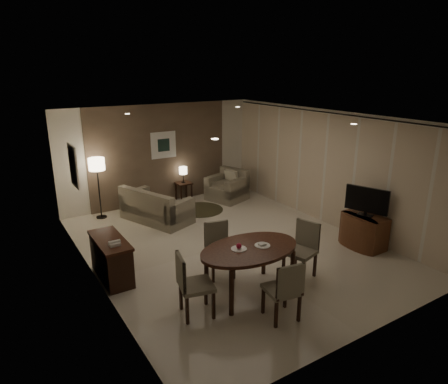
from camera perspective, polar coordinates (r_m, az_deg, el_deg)
room_shell at (r=8.38m, az=-0.73°, el=1.65°), size 5.50×7.00×2.70m
taupe_accent at (r=11.05m, az=-9.11°, el=5.34°), size 3.96×0.03×2.70m
curtain_wall at (r=9.73m, az=14.17°, el=3.18°), size 0.08×6.70×2.58m
curtain_rod at (r=9.50m, az=14.77°, el=10.91°), size 0.03×6.80×0.03m
art_back_frame at (r=11.02m, az=-8.64°, el=6.65°), size 0.72×0.03×0.72m
art_back_canvas at (r=11.01m, az=-8.61°, el=6.64°), size 0.34×0.01×0.34m
art_left_frame at (r=8.03m, az=-20.73°, el=3.49°), size 0.03×0.60×0.80m
art_left_canvas at (r=8.03m, az=-20.63°, el=3.50°), size 0.01×0.46×0.64m
downlight_nl at (r=5.54m, az=-1.31°, el=7.58°), size 0.10×0.10×0.01m
downlight_nr at (r=7.35m, az=18.04°, el=9.21°), size 0.10×0.10×0.01m
downlight_fl at (r=8.79m, az=-13.63°, el=10.80°), size 0.10×0.10×0.01m
downlight_fr at (r=10.04m, az=1.97°, el=12.05°), size 0.10×0.10×0.01m
console_desk at (r=7.46m, az=-15.80°, el=-9.16°), size 0.48×1.20×0.75m
telephone at (r=7.02m, az=-15.37°, el=-7.03°), size 0.20×0.14×0.09m
tv_cabinet at (r=8.89m, az=19.37°, el=-5.25°), size 0.48×0.90×0.70m
flat_tv at (r=8.65m, az=19.73°, el=-1.18°), size 0.36×0.85×0.60m
dining_table at (r=6.75m, az=3.63°, el=-11.11°), size 1.75×1.09×0.82m
chair_near at (r=6.15m, az=8.23°, el=-13.50°), size 0.54×0.54×0.98m
chair_far at (r=7.21m, az=-0.57°, el=-8.42°), size 0.56×0.56×0.97m
chair_left at (r=6.17m, az=-3.95°, el=-13.07°), size 0.59×0.59×1.01m
chair_right at (r=7.28m, az=10.82°, el=-8.32°), size 0.61×0.61×1.01m
plate_a at (r=6.50m, az=2.14°, el=-8.12°), size 0.26×0.26×0.02m
plate_b at (r=6.64m, az=5.51°, el=-7.62°), size 0.26×0.26×0.02m
fruit_apple at (r=6.48m, az=2.14°, el=-7.70°), size 0.09×0.09×0.09m
napkin at (r=6.63m, az=5.51°, el=-7.44°), size 0.12×0.08×0.03m
round_rug at (r=10.62m, az=-3.41°, el=-2.52°), size 1.21×1.21×0.01m
sofa at (r=9.90m, az=-9.61°, el=-1.76°), size 1.95×1.45×0.83m
armchair at (r=11.29m, az=0.40°, el=0.97°), size 1.16×1.20×0.85m
side_table at (r=11.35m, az=-5.76°, el=0.09°), size 0.41×0.41×0.52m
table_lamp at (r=11.21m, az=-5.85°, el=2.59°), size 0.22×0.22×0.50m
floor_lamp at (r=10.30m, az=-17.43°, el=0.48°), size 0.39×0.39×1.53m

